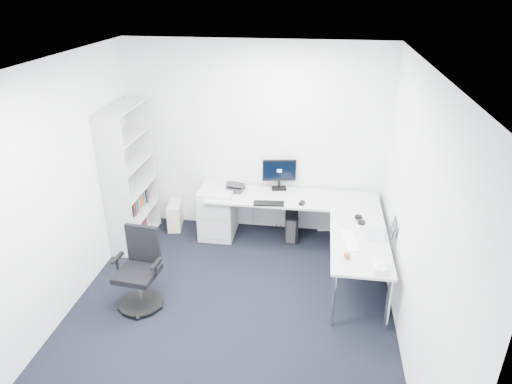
# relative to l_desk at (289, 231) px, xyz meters

# --- Properties ---
(ground) EXTENTS (4.20, 4.20, 0.00)m
(ground) POSITION_rel_l_desk_xyz_m (-0.55, -1.40, -0.34)
(ground) COLOR black
(ceiling) EXTENTS (4.20, 4.20, 0.00)m
(ceiling) POSITION_rel_l_desk_xyz_m (-0.55, -1.40, 2.36)
(ceiling) COLOR white
(wall_back) EXTENTS (3.60, 0.02, 2.70)m
(wall_back) POSITION_rel_l_desk_xyz_m (-0.55, 0.70, 1.01)
(wall_back) COLOR white
(wall_back) RESTS_ON ground
(wall_front) EXTENTS (3.60, 0.02, 2.70)m
(wall_front) POSITION_rel_l_desk_xyz_m (-0.55, -3.50, 1.01)
(wall_front) COLOR white
(wall_front) RESTS_ON ground
(wall_left) EXTENTS (0.02, 4.20, 2.70)m
(wall_left) POSITION_rel_l_desk_xyz_m (-2.35, -1.40, 1.01)
(wall_left) COLOR white
(wall_left) RESTS_ON ground
(wall_right) EXTENTS (0.02, 4.20, 2.70)m
(wall_right) POSITION_rel_l_desk_xyz_m (1.25, -1.40, 1.01)
(wall_right) COLOR white
(wall_right) RESTS_ON ground
(l_desk) EXTENTS (2.34, 1.31, 0.68)m
(l_desk) POSITION_rel_l_desk_xyz_m (0.00, 0.00, 0.00)
(l_desk) COLOR #B8BABA
(l_desk) RESTS_ON ground
(drawer_pedestal) EXTENTS (0.48, 0.60, 0.73)m
(drawer_pedestal) POSITION_rel_l_desk_xyz_m (-1.06, 0.38, 0.02)
(drawer_pedestal) COLOR #B8BABA
(drawer_pedestal) RESTS_ON ground
(bookshelf) EXTENTS (0.38, 0.97, 1.95)m
(bookshelf) POSITION_rel_l_desk_xyz_m (-2.17, 0.05, 0.63)
(bookshelf) COLOR #B6B8B8
(bookshelf) RESTS_ON ground
(task_chair) EXTENTS (0.57, 0.57, 0.93)m
(task_chair) POSITION_rel_l_desk_xyz_m (-1.58, -1.35, 0.12)
(task_chair) COLOR black
(task_chair) RESTS_ON ground
(black_pc_tower) EXTENTS (0.21, 0.42, 0.39)m
(black_pc_tower) POSITION_rel_l_desk_xyz_m (-0.00, 0.42, -0.15)
(black_pc_tower) COLOR black
(black_pc_tower) RESTS_ON ground
(beige_pc_tower) EXTENTS (0.25, 0.43, 0.39)m
(beige_pc_tower) POSITION_rel_l_desk_xyz_m (-1.74, 0.47, -0.15)
(beige_pc_tower) COLOR beige
(beige_pc_tower) RESTS_ON ground
(power_strip) EXTENTS (0.36, 0.12, 0.04)m
(power_strip) POSITION_rel_l_desk_xyz_m (0.55, 0.70, -0.32)
(power_strip) COLOR white
(power_strip) RESTS_ON ground
(monitor) EXTENTS (0.49, 0.22, 0.45)m
(monitor) POSITION_rel_l_desk_xyz_m (-0.20, 0.57, 0.57)
(monitor) COLOR black
(monitor) RESTS_ON l_desk
(black_keyboard) EXTENTS (0.41, 0.17, 0.02)m
(black_keyboard) POSITION_rel_l_desk_xyz_m (-0.29, 0.07, 0.35)
(black_keyboard) COLOR black
(black_keyboard) RESTS_ON l_desk
(mouse) EXTENTS (0.08, 0.11, 0.03)m
(mouse) POSITION_rel_l_desk_xyz_m (0.14, 0.13, 0.36)
(mouse) COLOR black
(mouse) RESTS_ON l_desk
(desk_phone) EXTENTS (0.25, 0.25, 0.15)m
(desk_phone) POSITION_rel_l_desk_xyz_m (-0.80, 0.42, 0.42)
(desk_phone) COLOR #28292B
(desk_phone) RESTS_ON l_desk
(laptop) EXTENTS (0.36, 0.35, 0.24)m
(laptop) POSITION_rel_l_desk_xyz_m (1.02, -0.55, 0.46)
(laptop) COLOR silver
(laptop) RESTS_ON l_desk
(white_keyboard) EXTENTS (0.21, 0.48, 0.02)m
(white_keyboard) POSITION_rel_l_desk_xyz_m (0.73, -0.72, 0.35)
(white_keyboard) COLOR white
(white_keyboard) RESTS_ON l_desk
(headphones) EXTENTS (0.17, 0.23, 0.06)m
(headphones) POSITION_rel_l_desk_xyz_m (0.87, -0.22, 0.37)
(headphones) COLOR black
(headphones) RESTS_ON l_desk
(orange_fruit) EXTENTS (0.07, 0.07, 0.07)m
(orange_fruit) POSITION_rel_l_desk_xyz_m (0.68, -1.09, 0.38)
(orange_fruit) COLOR #D35312
(orange_fruit) RESTS_ON l_desk
(tissue_box) EXTENTS (0.12, 0.22, 0.08)m
(tissue_box) POSITION_rel_l_desk_xyz_m (1.00, -1.27, 0.38)
(tissue_box) COLOR white
(tissue_box) RESTS_ON l_desk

